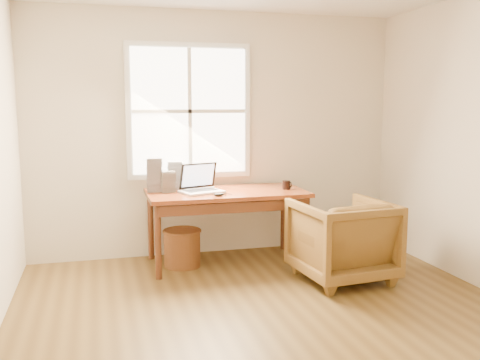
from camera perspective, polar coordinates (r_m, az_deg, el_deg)
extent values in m
cube|color=brown|center=(3.99, 5.00, -16.23)|extent=(4.00, 4.50, 0.02)
cube|color=beige|center=(5.81, -2.55, 4.90)|extent=(4.00, 0.02, 2.60)
cube|color=silver|center=(5.71, -5.44, 7.32)|extent=(1.32, 0.05, 1.42)
cube|color=white|center=(5.68, -5.39, 7.31)|extent=(1.20, 0.02, 1.30)
cube|color=silver|center=(5.67, -5.37, 7.31)|extent=(0.04, 0.02, 1.30)
cube|color=silver|center=(5.67, -5.37, 7.31)|extent=(1.20, 0.02, 0.04)
cube|color=brown|center=(5.43, -1.45, -1.39)|extent=(1.60, 0.80, 0.04)
imported|color=brown|center=(5.08, 10.83, -6.27)|extent=(0.89, 0.91, 0.76)
cylinder|color=brown|center=(5.46, -6.18, -7.28)|extent=(0.41, 0.41, 0.36)
ellipsoid|color=black|center=(5.13, -2.27, -1.56)|extent=(0.10, 0.06, 0.03)
cylinder|color=black|center=(5.55, 4.96, -0.52)|extent=(0.09, 0.09, 0.09)
cube|color=silver|center=(5.57, -6.91, 0.50)|extent=(0.17, 0.16, 0.29)
cube|color=#29282D|center=(5.40, -7.74, -0.17)|extent=(0.15, 0.14, 0.21)
cube|color=#9A9BA7|center=(5.44, -9.10, 0.55)|extent=(0.16, 0.15, 0.34)
cube|color=silver|center=(5.59, -5.59, 0.05)|extent=(0.17, 0.15, 0.19)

